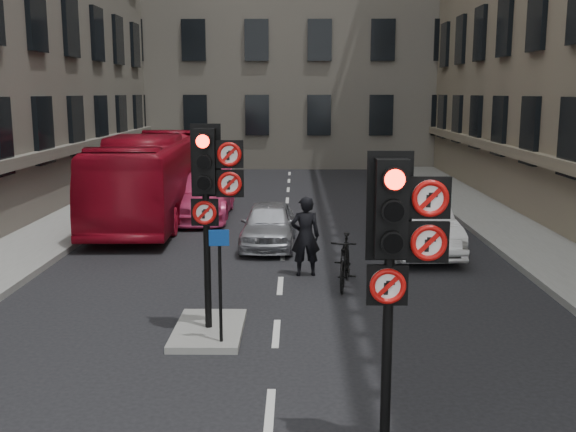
{
  "coord_description": "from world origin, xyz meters",
  "views": [
    {
      "loc": [
        0.35,
        -6.37,
        4.21
      ],
      "look_at": [
        0.24,
        2.41,
        2.6
      ],
      "focal_mm": 42.0,
      "sensor_mm": 36.0,
      "label": 1
    }
  ],
  "objects_px": {
    "signal_near": "(398,241)",
    "info_sign": "(220,270)",
    "car_white": "(415,223)",
    "motorcycle": "(345,261)",
    "bus_red": "(151,177)",
    "motorcyclist": "(305,236)",
    "car_pink": "(201,196)",
    "car_silver": "(269,224)",
    "signal_far": "(211,183)"
  },
  "relations": [
    {
      "from": "car_white",
      "to": "motorcyclist",
      "type": "bearing_deg",
      "value": -142.94
    },
    {
      "from": "signal_near",
      "to": "info_sign",
      "type": "distance_m",
      "value": 4.24
    },
    {
      "from": "motorcycle",
      "to": "info_sign",
      "type": "bearing_deg",
      "value": -112.98
    },
    {
      "from": "bus_red",
      "to": "motorcyclist",
      "type": "relative_size",
      "value": 5.49
    },
    {
      "from": "car_white",
      "to": "motorcyclist",
      "type": "xyz_separation_m",
      "value": [
        -2.99,
        -2.53,
        0.18
      ]
    },
    {
      "from": "bus_red",
      "to": "motorcycle",
      "type": "bearing_deg",
      "value": -55.22
    },
    {
      "from": "car_white",
      "to": "motorcycle",
      "type": "relative_size",
      "value": 2.39
    },
    {
      "from": "car_silver",
      "to": "motorcyclist",
      "type": "relative_size",
      "value": 1.93
    },
    {
      "from": "car_white",
      "to": "bus_red",
      "type": "height_order",
      "value": "bus_red"
    },
    {
      "from": "signal_near",
      "to": "bus_red",
      "type": "relative_size",
      "value": 0.35
    },
    {
      "from": "car_pink",
      "to": "motorcyclist",
      "type": "height_order",
      "value": "motorcyclist"
    },
    {
      "from": "car_silver",
      "to": "car_pink",
      "type": "height_order",
      "value": "car_pink"
    },
    {
      "from": "car_white",
      "to": "info_sign",
      "type": "xyz_separation_m",
      "value": [
        -4.45,
        -7.14,
        0.6
      ]
    },
    {
      "from": "motorcycle",
      "to": "motorcyclist",
      "type": "distance_m",
      "value": 1.31
    },
    {
      "from": "signal_far",
      "to": "motorcycle",
      "type": "bearing_deg",
      "value": 49.5
    },
    {
      "from": "car_pink",
      "to": "motorcycle",
      "type": "bearing_deg",
      "value": -63.61
    },
    {
      "from": "car_pink",
      "to": "motorcycle",
      "type": "xyz_separation_m",
      "value": [
        4.34,
        -8.35,
        -0.17
      ]
    },
    {
      "from": "car_silver",
      "to": "bus_red",
      "type": "xyz_separation_m",
      "value": [
        -4.09,
        3.95,
        0.82
      ]
    },
    {
      "from": "signal_near",
      "to": "car_silver",
      "type": "height_order",
      "value": "signal_near"
    },
    {
      "from": "signal_near",
      "to": "car_pink",
      "type": "xyz_separation_m",
      "value": [
        -4.41,
        15.32,
        -1.83
      ]
    },
    {
      "from": "signal_near",
      "to": "motorcyclist",
      "type": "distance_m",
      "value": 8.11
    },
    {
      "from": "signal_near",
      "to": "info_sign",
      "type": "relative_size",
      "value": 1.87
    },
    {
      "from": "bus_red",
      "to": "motorcycle",
      "type": "xyz_separation_m",
      "value": [
        5.92,
        -7.94,
        -0.86
      ]
    },
    {
      "from": "motorcyclist",
      "to": "motorcycle",
      "type": "bearing_deg",
      "value": 126.37
    },
    {
      "from": "motorcyclist",
      "to": "info_sign",
      "type": "relative_size",
      "value": 0.98
    },
    {
      "from": "signal_near",
      "to": "info_sign",
      "type": "xyz_separation_m",
      "value": [
        -2.39,
        3.28,
        -1.23
      ]
    },
    {
      "from": "signal_far",
      "to": "car_silver",
      "type": "bearing_deg",
      "value": 84.22
    },
    {
      "from": "car_silver",
      "to": "motorcycle",
      "type": "relative_size",
      "value": 1.89
    },
    {
      "from": "signal_far",
      "to": "bus_red",
      "type": "xyz_separation_m",
      "value": [
        -3.39,
        10.9,
        -1.27
      ]
    },
    {
      "from": "signal_far",
      "to": "info_sign",
      "type": "height_order",
      "value": "signal_far"
    },
    {
      "from": "car_silver",
      "to": "car_white",
      "type": "height_order",
      "value": "car_white"
    },
    {
      "from": "car_white",
      "to": "car_pink",
      "type": "bearing_deg",
      "value": 139.64
    },
    {
      "from": "motorcyclist",
      "to": "info_sign",
      "type": "bearing_deg",
      "value": 65.82
    },
    {
      "from": "car_pink",
      "to": "motorcycle",
      "type": "distance_m",
      "value": 9.42
    },
    {
      "from": "signal_far",
      "to": "info_sign",
      "type": "bearing_deg",
      "value": -73.35
    },
    {
      "from": "motorcycle",
      "to": "info_sign",
      "type": "distance_m",
      "value": 4.42
    },
    {
      "from": "signal_far",
      "to": "motorcyclist",
      "type": "distance_m",
      "value": 4.59
    },
    {
      "from": "car_pink",
      "to": "info_sign",
      "type": "xyz_separation_m",
      "value": [
        2.02,
        -12.04,
        0.61
      ]
    },
    {
      "from": "bus_red",
      "to": "motorcyclist",
      "type": "xyz_separation_m",
      "value": [
        5.06,
        -7.01,
        -0.5
      ]
    },
    {
      "from": "bus_red",
      "to": "motorcyclist",
      "type": "distance_m",
      "value": 8.67
    },
    {
      "from": "car_silver",
      "to": "bus_red",
      "type": "bearing_deg",
      "value": 137.56
    },
    {
      "from": "signal_near",
      "to": "motorcycle",
      "type": "bearing_deg",
      "value": 90.53
    },
    {
      "from": "motorcyclist",
      "to": "info_sign",
      "type": "xyz_separation_m",
      "value": [
        -1.46,
        -4.61,
        0.42
      ]
    },
    {
      "from": "car_pink",
      "to": "motorcycle",
      "type": "relative_size",
      "value": 2.69
    },
    {
      "from": "car_silver",
      "to": "car_white",
      "type": "distance_m",
      "value": 4.0
    },
    {
      "from": "car_silver",
      "to": "motorcycle",
      "type": "height_order",
      "value": "car_silver"
    },
    {
      "from": "car_silver",
      "to": "car_pink",
      "type": "bearing_deg",
      "value": 121.44
    },
    {
      "from": "signal_near",
      "to": "bus_red",
      "type": "bearing_deg",
      "value": 111.88
    },
    {
      "from": "signal_near",
      "to": "car_white",
      "type": "distance_m",
      "value": 10.78
    },
    {
      "from": "signal_far",
      "to": "bus_red",
      "type": "height_order",
      "value": "signal_far"
    }
  ]
}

